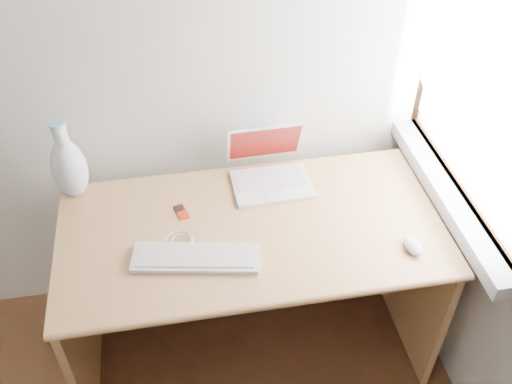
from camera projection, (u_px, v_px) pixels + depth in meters
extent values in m
cube|color=white|center=(500.00, 67.00, 1.80)|extent=(0.01, 0.90, 1.00)
cube|color=gray|center=(446.00, 194.00, 2.15)|extent=(0.10, 0.96, 0.06)
cube|color=white|center=(480.00, 61.00, 1.77)|extent=(0.02, 0.84, 0.92)
cube|color=tan|center=(251.00, 229.00, 2.10)|extent=(1.40, 0.70, 0.03)
cube|color=tan|center=(81.00, 316.00, 2.25)|extent=(0.03, 0.66, 0.71)
cube|color=tan|center=(410.00, 270.00, 2.43)|extent=(0.03, 0.66, 0.71)
cube|color=tan|center=(239.00, 216.00, 2.51)|extent=(1.34, 0.03, 0.47)
cube|color=white|center=(272.00, 185.00, 2.25)|extent=(0.31, 0.22, 0.01)
cube|color=silver|center=(272.00, 183.00, 2.24)|extent=(0.28, 0.12, 0.00)
cube|color=white|center=(267.00, 148.00, 2.26)|extent=(0.31, 0.09, 0.20)
cube|color=maroon|center=(267.00, 148.00, 2.26)|extent=(0.28, 0.07, 0.17)
cube|color=silver|center=(195.00, 258.00, 1.96)|extent=(0.45, 0.21, 0.02)
cube|color=silver|center=(195.00, 256.00, 1.95)|extent=(0.42, 0.17, 0.00)
ellipsoid|color=white|center=(413.00, 245.00, 1.99)|extent=(0.07, 0.10, 0.03)
cube|color=red|center=(181.00, 212.00, 2.14)|extent=(0.06, 0.09, 0.01)
cube|color=black|center=(181.00, 211.00, 2.14)|extent=(0.04, 0.04, 0.00)
torus|color=silver|center=(179.00, 241.00, 2.03)|extent=(0.11, 0.11, 0.01)
cube|color=silver|center=(197.00, 259.00, 1.96)|extent=(0.05, 0.09, 0.01)
ellipsoid|color=white|center=(70.00, 169.00, 2.14)|extent=(0.13, 0.13, 0.25)
cylinder|color=white|center=(60.00, 135.00, 2.03)|extent=(0.05, 0.05, 0.10)
cylinder|color=#87BDD8|center=(57.00, 123.00, 2.00)|extent=(0.06, 0.06, 0.01)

